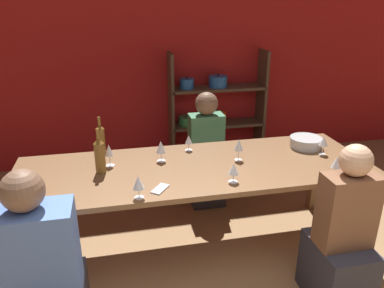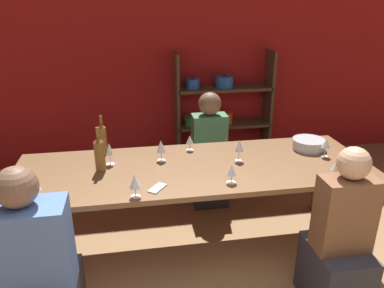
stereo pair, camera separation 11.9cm
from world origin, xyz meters
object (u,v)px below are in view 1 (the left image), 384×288
Objects in this scene: wine_glass_empty_a at (337,162)px; wine_glass_empty_d at (109,151)px; wine_glass_red_c at (138,183)px; person_near_a at (341,247)px; wine_glass_red_b at (15,189)px; person_far_a at (206,160)px; shelf_unit at (215,121)px; cell_phone at (160,189)px; wine_bottle_green at (101,139)px; wine_glass_empty_b at (234,169)px; wine_glass_empty_e at (358,153)px; wine_glass_red_d at (239,145)px; mixing_bowl at (306,142)px; wine_bottle_dark at (100,155)px; wine_glass_white_a at (36,189)px; wine_glass_empty_c at (161,147)px; wine_glass_white_b at (189,140)px; dining_table at (195,175)px; wine_glass_red_a at (324,142)px.

wine_glass_empty_d is at bearing 161.22° from wine_glass_empty_a.
person_near_a reaches higher than wine_glass_red_c.
wine_glass_red_b is 0.16× the size of person_near_a.
shelf_unit is at bearing -110.34° from person_far_a.
wine_bottle_green is at bearing 118.42° from cell_phone.
wine_glass_empty_b is 0.97× the size of wine_glass_empty_e.
wine_glass_empty_e is 0.13× the size of person_near_a.
mixing_bowl is at bearing 12.38° from wine_glass_red_d.
wine_glass_red_b is at bearing 177.66° from wine_glass_red_c.
wine_glass_empty_b is at bearing -102.03° from shelf_unit.
person_near_a reaches higher than wine_bottle_green.
mixing_bowl is 0.81× the size of wine_bottle_dark.
wine_glass_white_a is 0.64m from wine_glass_red_c.
person_near_a is (-0.21, -0.97, -0.38)m from mixing_bowl.
wine_glass_empty_c is 1.08× the size of cell_phone.
person_near_a is at bearing -53.62° from wine_glass_white_b.
wine_bottle_green is 0.93× the size of wine_bottle_dark.
wine_glass_red_c reaches higher than cell_phone.
wine_glass_red_c is 0.14× the size of person_far_a.
wine_glass_white_a reaches higher than wine_glass_white_b.
wine_bottle_green is 0.85m from cell_phone.
cell_phone is (-1.37, -0.52, -0.04)m from mixing_bowl.
dining_table is 0.86m from wine_bottle_green.
person_near_a reaches higher than wine_glass_empty_a.
wine_glass_empty_c is at bearing -146.35° from wine_glass_white_b.
wine_bottle_dark is 2.00× the size of wine_glass_empty_c.
person_near_a is (0.18, -2.57, -0.09)m from shelf_unit.
wine_glass_white_a is (-2.09, 0.05, -0.01)m from wine_glass_empty_a.
wine_glass_red_a is 0.86× the size of wine_glass_red_b.
shelf_unit is 2.26m from wine_bottle_dark.
wine_glass_red_a is at bearing 19.98° from wine_glass_empty_b.
wine_glass_red_d is at bearing 96.32° from person_far_a.
person_near_a reaches higher than wine_glass_empty_b.
wine_bottle_dark is at bearing -175.28° from mixing_bowl.
wine_glass_white_a is 0.88× the size of wine_glass_empty_d.
wine_bottle_green is 2.03× the size of wine_glass_red_a.
wine_glass_empty_a is 1.72m from wine_glass_empty_d.
person_far_a reaches higher than wine_glass_red_d.
wine_glass_red_c is 1.48m from person_far_a.
wine_glass_empty_d is at bearing -164.91° from wine_glass_white_b.
dining_table is 14.89× the size of wine_glass_red_b.
wine_glass_red_d is (0.62, -0.11, 0.01)m from wine_glass_empty_c.
wine_glass_white_a is 2.05m from person_near_a.
shelf_unit is 2.18m from wine_glass_empty_b.
wine_glass_white_b is 0.79× the size of wine_glass_empty_c.
shelf_unit is at bearing 51.21° from wine_glass_empty_d.
wine_glass_empty_a is at bearing -18.78° from wine_glass_empty_d.
wine_glass_empty_b is 1.32m from wine_glass_white_a.
wine_glass_red_a is at bearing 14.66° from wine_glass_red_c.
dining_table is 17.59× the size of wine_glass_white_a.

